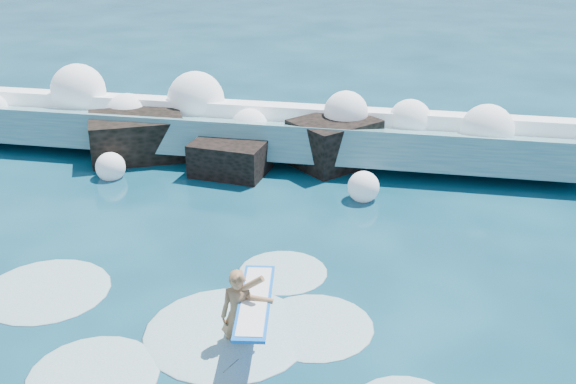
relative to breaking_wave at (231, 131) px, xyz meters
The scene contains 6 objects.
ground 7.55m from the breaking_wave, 80.67° to the right, with size 200.00×200.00×0.00m, color #083142.
breaking_wave is the anchor object (origin of this frame).
rock_cluster 0.99m from the breaking_wave, 86.97° to the right, with size 8.67×3.47×1.52m.
surfer_with_board 9.74m from the breaking_wave, 74.19° to the right, with size 1.04×2.91×1.73m.
wave_spray 0.60m from the breaking_wave, 169.44° to the left, with size 15.85×4.81×2.35m.
surf_foam 9.21m from the breaking_wave, 79.28° to the right, with size 9.30×5.88×0.15m.
Camera 1 is at (4.14, -12.12, 7.57)m, focal length 45.00 mm.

